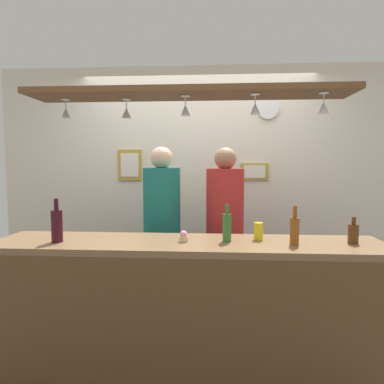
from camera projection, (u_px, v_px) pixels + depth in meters
ground_plane at (191, 352)px, 2.77m from camera, size 8.00×8.00×0.00m
back_wall at (198, 186)px, 3.75m from camera, size 4.40×0.06×2.60m
bar_counter at (186, 296)px, 2.21m from camera, size 2.70×0.55×1.01m
overhead_glass_rack at (188, 93)px, 2.30m from camera, size 2.20×0.36×0.04m
hanging_wineglass_far_left at (66, 112)px, 2.41m from camera, size 0.07×0.07×0.13m
hanging_wineglass_left at (127, 112)px, 2.41m from camera, size 0.07×0.07×0.13m
hanging_wineglass_center_left at (185, 109)px, 2.29m from camera, size 0.07×0.07×0.13m
hanging_wineglass_center at (255, 108)px, 2.23m from camera, size 0.07×0.07×0.13m
hanging_wineglass_center_right at (324, 107)px, 2.19m from camera, size 0.07×0.07×0.13m
person_left_teal_shirt at (162, 220)px, 3.10m from camera, size 0.34×0.34×1.70m
person_middle_red_shirt at (225, 222)px, 3.06m from camera, size 0.34×0.34×1.69m
bottle_beer_brown_stubby at (353, 233)px, 2.27m from camera, size 0.07×0.07×0.18m
bottle_wine_dark_red at (57, 225)px, 2.31m from camera, size 0.08×0.08×0.30m
bottle_beer_green_import at (227, 227)px, 2.33m from camera, size 0.06×0.06×0.26m
bottle_beer_amber_tall at (295, 230)px, 2.23m from camera, size 0.06×0.06×0.26m
drink_can at (258, 231)px, 2.38m from camera, size 0.07×0.07×0.12m
cupcake at (184, 237)px, 2.32m from camera, size 0.06×0.06×0.08m
picture_frame_caricature at (130, 165)px, 3.74m from camera, size 0.26×0.02×0.34m
picture_frame_lower_pair at (254, 172)px, 3.65m from camera, size 0.30×0.02×0.18m
wall_clock at (268, 109)px, 3.58m from camera, size 0.22×0.03×0.22m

